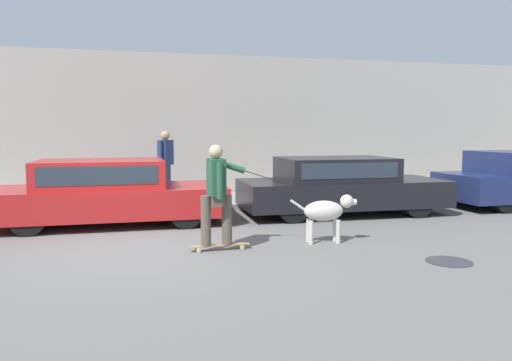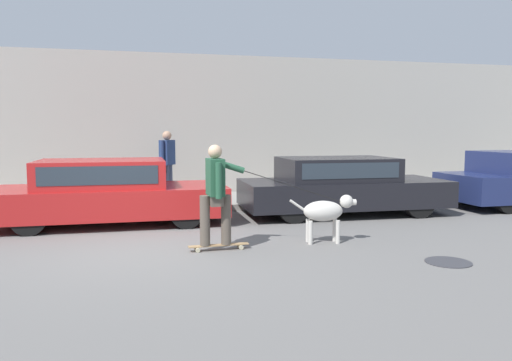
% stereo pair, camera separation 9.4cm
% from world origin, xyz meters
% --- Properties ---
extents(ground_plane, '(36.00, 36.00, 0.00)m').
position_xyz_m(ground_plane, '(0.00, 0.00, 0.00)').
color(ground_plane, slate).
extents(back_wall, '(32.00, 0.30, 3.89)m').
position_xyz_m(back_wall, '(0.00, 5.85, 1.94)').
color(back_wall, '#ADA89E').
rests_on(back_wall, ground_plane).
extents(sidewalk_curb, '(30.00, 2.45, 0.15)m').
position_xyz_m(sidewalk_curb, '(0.00, 4.46, 0.08)').
color(sidewalk_curb, gray).
rests_on(sidewalk_curb, ground_plane).
extents(parked_car_1, '(4.47, 1.87, 1.27)m').
position_xyz_m(parked_car_1, '(-0.55, 2.26, 0.62)').
color(parked_car_1, black).
rests_on(parked_car_1, ground_plane).
extents(parked_car_2, '(4.50, 1.94, 1.25)m').
position_xyz_m(parked_car_2, '(4.37, 2.26, 0.62)').
color(parked_car_2, black).
rests_on(parked_car_2, ground_plane).
extents(dog, '(1.11, 0.41, 0.79)m').
position_xyz_m(dog, '(2.98, -0.30, 0.52)').
color(dog, beige).
rests_on(dog, ground_plane).
extents(skateboarder, '(2.61, 0.64, 1.63)m').
position_xyz_m(skateboarder, '(1.15, -0.39, 0.92)').
color(skateboarder, beige).
rests_on(skateboarder, ground_plane).
extents(pedestrian_with_bag, '(0.48, 0.69, 1.68)m').
position_xyz_m(pedestrian_with_bag, '(0.75, 4.68, 1.08)').
color(pedestrian_with_bag, '#3D4760').
rests_on(pedestrian_with_bag, sidewalk_curb).
extents(manhole_cover, '(0.63, 0.63, 0.01)m').
position_xyz_m(manhole_cover, '(4.18, -1.89, 0.01)').
color(manhole_cover, '#38383D').
rests_on(manhole_cover, ground_plane).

